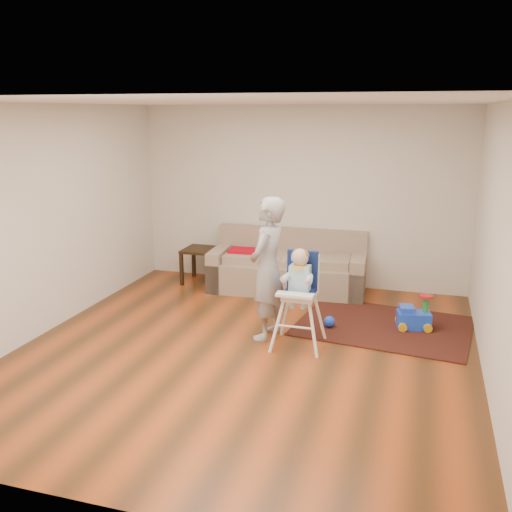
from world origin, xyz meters
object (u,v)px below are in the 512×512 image
(side_table, at_px, (202,265))
(high_chair, at_px, (299,300))
(sofa, at_px, (288,262))
(adult, at_px, (268,269))
(ride_on_toy, at_px, (414,311))
(toy_ball, at_px, (329,322))

(side_table, relative_size, high_chair, 0.47)
(sofa, height_order, side_table, sofa)
(adult, bearing_deg, ride_on_toy, 123.47)
(toy_ball, bearing_deg, high_chair, -110.99)
(ride_on_toy, distance_m, toy_ball, 1.04)
(side_table, height_order, high_chair, high_chair)
(ride_on_toy, height_order, adult, adult)
(ride_on_toy, relative_size, toy_ball, 3.11)
(sofa, distance_m, adult, 1.88)
(sofa, xyz_separation_m, side_table, (-1.38, 0.03, -0.17))
(ride_on_toy, xyz_separation_m, toy_ball, (-1.00, -0.27, -0.15))
(high_chair, relative_size, adult, 0.69)
(high_chair, distance_m, adult, 0.53)
(side_table, bearing_deg, ride_on_toy, -18.84)
(toy_ball, relative_size, high_chair, 0.12)
(high_chair, bearing_deg, sofa, 106.70)
(toy_ball, xyz_separation_m, high_chair, (-0.25, -0.64, 0.47))
(side_table, height_order, toy_ball, side_table)
(sofa, height_order, toy_ball, sofa)
(toy_ball, height_order, high_chair, high_chair)
(sofa, relative_size, adult, 1.39)
(high_chair, height_order, adult, adult)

